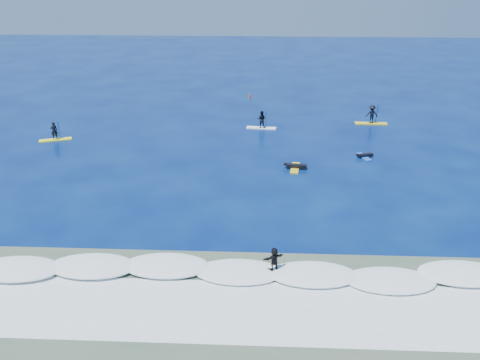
{
  "coord_description": "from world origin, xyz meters",
  "views": [
    {
      "loc": [
        2.23,
        -34.33,
        15.99
      ],
      "look_at": [
        0.53,
        1.8,
        0.6
      ],
      "focal_mm": 40.0,
      "sensor_mm": 36.0,
      "label": 1
    }
  ],
  "objects_px": {
    "sup_paddler_right": "(372,116)",
    "wave_surfer": "(274,261)",
    "sup_paddler_center": "(261,121)",
    "prone_paddler_near": "(295,167)",
    "prone_paddler_far": "(364,156)",
    "sup_paddler_left": "(55,134)",
    "marker_buoy": "(250,96)"
  },
  "relations": [
    {
      "from": "sup_paddler_center",
      "to": "sup_paddler_left",
      "type": "bearing_deg",
      "value": -160.94
    },
    {
      "from": "sup_paddler_right",
      "to": "marker_buoy",
      "type": "xyz_separation_m",
      "value": [
        -12.62,
        9.95,
        -0.63
      ]
    },
    {
      "from": "sup_paddler_right",
      "to": "prone_paddler_far",
      "type": "bearing_deg",
      "value": -102.37
    },
    {
      "from": "sup_paddler_left",
      "to": "prone_paddler_near",
      "type": "xyz_separation_m",
      "value": [
        21.88,
        -6.04,
        -0.46
      ]
    },
    {
      "from": "sup_paddler_left",
      "to": "prone_paddler_near",
      "type": "distance_m",
      "value": 22.7
    },
    {
      "from": "prone_paddler_near",
      "to": "prone_paddler_far",
      "type": "bearing_deg",
      "value": -57.78
    },
    {
      "from": "wave_surfer",
      "to": "sup_paddler_left",
      "type": "bearing_deg",
      "value": 103.23
    },
    {
      "from": "prone_paddler_near",
      "to": "marker_buoy",
      "type": "distance_m",
      "value": 22.99
    },
    {
      "from": "sup_paddler_center",
      "to": "sup_paddler_right",
      "type": "xyz_separation_m",
      "value": [
        11.12,
        2.06,
        0.11
      ]
    },
    {
      "from": "sup_paddler_right",
      "to": "wave_surfer",
      "type": "relative_size",
      "value": 1.64
    },
    {
      "from": "prone_paddler_near",
      "to": "wave_surfer",
      "type": "distance_m",
      "value": 15.52
    },
    {
      "from": "sup_paddler_left",
      "to": "sup_paddler_center",
      "type": "xyz_separation_m",
      "value": [
        19.04,
        4.53,
        0.13
      ]
    },
    {
      "from": "prone_paddler_near",
      "to": "prone_paddler_far",
      "type": "xyz_separation_m",
      "value": [
        5.97,
        2.83,
        -0.03
      ]
    },
    {
      "from": "sup_paddler_center",
      "to": "marker_buoy",
      "type": "relative_size",
      "value": 5.21
    },
    {
      "from": "prone_paddler_far",
      "to": "wave_surfer",
      "type": "xyz_separation_m",
      "value": [
        -7.87,
        -18.22,
        0.67
      ]
    },
    {
      "from": "sup_paddler_right",
      "to": "prone_paddler_far",
      "type": "xyz_separation_m",
      "value": [
        -2.31,
        -9.81,
        -0.74
      ]
    },
    {
      "from": "sup_paddler_center",
      "to": "prone_paddler_far",
      "type": "xyz_separation_m",
      "value": [
        8.81,
        -7.75,
        -0.63
      ]
    },
    {
      "from": "sup_paddler_right",
      "to": "wave_surfer",
      "type": "bearing_deg",
      "value": -109.09
    },
    {
      "from": "sup_paddler_center",
      "to": "wave_surfer",
      "type": "distance_m",
      "value": 25.98
    },
    {
      "from": "wave_surfer",
      "to": "marker_buoy",
      "type": "relative_size",
      "value": 3.43
    },
    {
      "from": "sup_paddler_left",
      "to": "sup_paddler_right",
      "type": "relative_size",
      "value": 0.92
    },
    {
      "from": "sup_paddler_center",
      "to": "prone_paddler_near",
      "type": "relative_size",
      "value": 1.23
    },
    {
      "from": "sup_paddler_center",
      "to": "prone_paddler_far",
      "type": "height_order",
      "value": "sup_paddler_center"
    },
    {
      "from": "sup_paddler_left",
      "to": "marker_buoy",
      "type": "height_order",
      "value": "sup_paddler_left"
    },
    {
      "from": "sup_paddler_left",
      "to": "marker_buoy",
      "type": "distance_m",
      "value": 24.11
    },
    {
      "from": "sup_paddler_center",
      "to": "prone_paddler_near",
      "type": "height_order",
      "value": "sup_paddler_center"
    },
    {
      "from": "prone_paddler_near",
      "to": "marker_buoy",
      "type": "bearing_deg",
      "value": 17.76
    },
    {
      "from": "prone_paddler_near",
      "to": "marker_buoy",
      "type": "relative_size",
      "value": 4.24
    },
    {
      "from": "sup_paddler_right",
      "to": "marker_buoy",
      "type": "relative_size",
      "value": 5.64
    },
    {
      "from": "sup_paddler_right",
      "to": "prone_paddler_near",
      "type": "distance_m",
      "value": 15.12
    },
    {
      "from": "prone_paddler_far",
      "to": "sup_paddler_right",
      "type": "bearing_deg",
      "value": -29.92
    },
    {
      "from": "sup_paddler_center",
      "to": "prone_paddler_near",
      "type": "bearing_deg",
      "value": -69.31
    }
  ]
}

